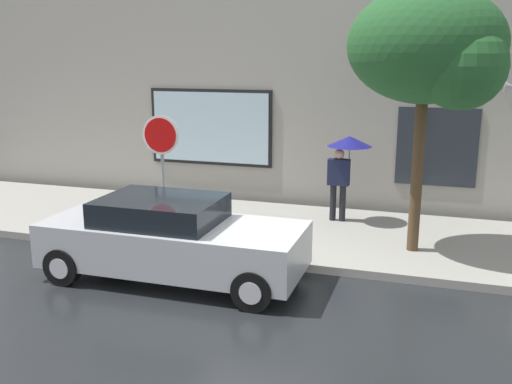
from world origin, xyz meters
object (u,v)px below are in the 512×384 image
(street_tree, at_px, (433,50))
(stop_sign, at_px, (162,153))
(pedestrian_with_umbrella, at_px, (346,154))
(parked_car, at_px, (172,239))

(street_tree, xyz_separation_m, stop_sign, (-4.88, -0.85, -1.93))
(pedestrian_with_umbrella, xyz_separation_m, stop_sign, (-3.18, -2.47, 0.26))
(pedestrian_with_umbrella, relative_size, stop_sign, 0.76)
(parked_car, bearing_deg, street_tree, 29.76)
(parked_car, xyz_separation_m, stop_sign, (-0.87, 1.45, 1.20))
(stop_sign, bearing_deg, street_tree, 9.84)
(parked_car, xyz_separation_m, street_tree, (4.01, 2.29, 3.14))
(parked_car, bearing_deg, stop_sign, 120.94)
(street_tree, height_order, stop_sign, street_tree)
(parked_car, height_order, street_tree, street_tree)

